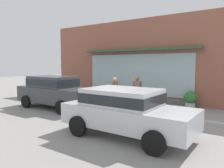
{
  "coord_description": "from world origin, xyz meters",
  "views": [
    {
      "loc": [
        6.5,
        -9.13,
        2.35
      ],
      "look_at": [
        -0.7,
        1.2,
        1.16
      ],
      "focal_mm": 34.93,
      "sensor_mm": 36.0,
      "label": 1
    }
  ],
  "objects_px": {
    "potted_plant_low_front": "(92,92)",
    "potted_plant_window_center": "(110,94)",
    "parked_car_dark_gray": "(55,90)",
    "potted_plant_corner_tall": "(79,92)",
    "potted_plant_trailing_edge": "(190,99)",
    "potted_plant_window_left": "(124,97)",
    "fire_hydrant": "(151,102)",
    "pedestrian_with_handbag": "(138,90)",
    "parked_car_silver": "(125,109)",
    "pedestrian_passerby": "(115,90)",
    "potted_plant_doorstep": "(136,98)"
  },
  "relations": [
    {
      "from": "fire_hydrant",
      "to": "potted_plant_low_front",
      "type": "height_order",
      "value": "fire_hydrant"
    },
    {
      "from": "potted_plant_window_center",
      "to": "potted_plant_trailing_edge",
      "type": "bearing_deg",
      "value": 2.09
    },
    {
      "from": "pedestrian_with_handbag",
      "to": "pedestrian_passerby",
      "type": "height_order",
      "value": "pedestrian_with_handbag"
    },
    {
      "from": "fire_hydrant",
      "to": "potted_plant_window_left",
      "type": "bearing_deg",
      "value": 149.09
    },
    {
      "from": "potted_plant_trailing_edge",
      "to": "fire_hydrant",
      "type": "bearing_deg",
      "value": -133.96
    },
    {
      "from": "pedestrian_with_handbag",
      "to": "potted_plant_trailing_edge",
      "type": "bearing_deg",
      "value": 14.24
    },
    {
      "from": "potted_plant_low_front",
      "to": "potted_plant_window_center",
      "type": "height_order",
      "value": "potted_plant_window_center"
    },
    {
      "from": "parked_car_silver",
      "to": "potted_plant_window_center",
      "type": "height_order",
      "value": "parked_car_silver"
    },
    {
      "from": "parked_car_silver",
      "to": "potted_plant_low_front",
      "type": "xyz_separation_m",
      "value": [
        -6.05,
        5.53,
        -0.52
      ]
    },
    {
      "from": "fire_hydrant",
      "to": "potted_plant_low_front",
      "type": "xyz_separation_m",
      "value": [
        -5.05,
        1.4,
        -0.05
      ]
    },
    {
      "from": "potted_plant_trailing_edge",
      "to": "potted_plant_low_front",
      "type": "bearing_deg",
      "value": -178.47
    },
    {
      "from": "parked_car_silver",
      "to": "potted_plant_window_left",
      "type": "bearing_deg",
      "value": 121.87
    },
    {
      "from": "parked_car_dark_gray",
      "to": "parked_car_silver",
      "type": "distance_m",
      "value": 5.67
    },
    {
      "from": "parked_car_silver",
      "to": "potted_plant_trailing_edge",
      "type": "relative_size",
      "value": 4.71
    },
    {
      "from": "potted_plant_trailing_edge",
      "to": "potted_plant_window_center",
      "type": "height_order",
      "value": "potted_plant_trailing_edge"
    },
    {
      "from": "parked_car_dark_gray",
      "to": "potted_plant_window_left",
      "type": "bearing_deg",
      "value": 64.63
    },
    {
      "from": "pedestrian_passerby",
      "to": "potted_plant_trailing_edge",
      "type": "distance_m",
      "value": 4.0
    },
    {
      "from": "pedestrian_with_handbag",
      "to": "potted_plant_corner_tall",
      "type": "distance_m",
      "value": 5.56
    },
    {
      "from": "parked_car_dark_gray",
      "to": "pedestrian_passerby",
      "type": "bearing_deg",
      "value": 35.64
    },
    {
      "from": "potted_plant_corner_tall",
      "to": "potted_plant_trailing_edge",
      "type": "xyz_separation_m",
      "value": [
        7.61,
        0.35,
        0.18
      ]
    },
    {
      "from": "parked_car_dark_gray",
      "to": "potted_plant_trailing_edge",
      "type": "xyz_separation_m",
      "value": [
        5.93,
        4.01,
        -0.46
      ]
    },
    {
      "from": "parked_car_dark_gray",
      "to": "potted_plant_low_front",
      "type": "xyz_separation_m",
      "value": [
        -0.64,
        3.83,
        -0.59
      ]
    },
    {
      "from": "potted_plant_corner_tall",
      "to": "potted_plant_doorstep",
      "type": "bearing_deg",
      "value": 1.7
    },
    {
      "from": "fire_hydrant",
      "to": "potted_plant_window_center",
      "type": "relative_size",
      "value": 1.16
    },
    {
      "from": "pedestrian_with_handbag",
      "to": "potted_plant_trailing_edge",
      "type": "distance_m",
      "value": 2.82
    },
    {
      "from": "potted_plant_low_front",
      "to": "potted_plant_trailing_edge",
      "type": "xyz_separation_m",
      "value": [
        6.57,
        0.18,
        0.13
      ]
    },
    {
      "from": "parked_car_silver",
      "to": "parked_car_dark_gray",
      "type": "bearing_deg",
      "value": 162.44
    },
    {
      "from": "pedestrian_with_handbag",
      "to": "parked_car_silver",
      "type": "relative_size",
      "value": 0.39
    },
    {
      "from": "fire_hydrant",
      "to": "parked_car_silver",
      "type": "xyz_separation_m",
      "value": [
        1.0,
        -4.13,
        0.48
      ]
    },
    {
      "from": "potted_plant_corner_tall",
      "to": "potted_plant_low_front",
      "type": "bearing_deg",
      "value": 9.28
    },
    {
      "from": "potted_plant_low_front",
      "to": "parked_car_silver",
      "type": "bearing_deg",
      "value": -42.45
    },
    {
      "from": "potted_plant_trailing_edge",
      "to": "potted_plant_window_center",
      "type": "distance_m",
      "value": 5.09
    },
    {
      "from": "pedestrian_with_handbag",
      "to": "parked_car_silver",
      "type": "xyz_separation_m",
      "value": [
        1.73,
        -4.06,
        -0.08
      ]
    },
    {
      "from": "fire_hydrant",
      "to": "pedestrian_passerby",
      "type": "xyz_separation_m",
      "value": [
        -1.82,
        -0.58,
        0.54
      ]
    },
    {
      "from": "pedestrian_with_handbag",
      "to": "potted_plant_window_center",
      "type": "distance_m",
      "value": 3.25
    },
    {
      "from": "pedestrian_passerby",
      "to": "potted_plant_window_center",
      "type": "relative_size",
      "value": 2.32
    },
    {
      "from": "pedestrian_with_handbag",
      "to": "parked_car_dark_gray",
      "type": "bearing_deg",
      "value": -169.24
    },
    {
      "from": "pedestrian_with_handbag",
      "to": "potted_plant_corner_tall",
      "type": "height_order",
      "value": "pedestrian_with_handbag"
    },
    {
      "from": "fire_hydrant",
      "to": "potted_plant_corner_tall",
      "type": "relative_size",
      "value": 1.37
    },
    {
      "from": "fire_hydrant",
      "to": "parked_car_dark_gray",
      "type": "xyz_separation_m",
      "value": [
        -4.41,
        -2.43,
        0.54
      ]
    },
    {
      "from": "potted_plant_low_front",
      "to": "parked_car_dark_gray",
      "type": "bearing_deg",
      "value": -80.53
    },
    {
      "from": "parked_car_dark_gray",
      "to": "potted_plant_window_center",
      "type": "distance_m",
      "value": 3.96
    },
    {
      "from": "fire_hydrant",
      "to": "parked_car_dark_gray",
      "type": "bearing_deg",
      "value": -151.1
    },
    {
      "from": "potted_plant_window_left",
      "to": "potted_plant_corner_tall",
      "type": "distance_m",
      "value": 3.58
    },
    {
      "from": "parked_car_silver",
      "to": "potted_plant_corner_tall",
      "type": "height_order",
      "value": "parked_car_silver"
    },
    {
      "from": "potted_plant_trailing_edge",
      "to": "potted_plant_doorstep",
      "type": "xyz_separation_m",
      "value": [
        -3.1,
        -0.21,
        -0.23
      ]
    },
    {
      "from": "pedestrian_with_handbag",
      "to": "potted_plant_doorstep",
      "type": "xyz_separation_m",
      "value": [
        -0.86,
        1.43,
        -0.7
      ]
    },
    {
      "from": "potted_plant_corner_tall",
      "to": "potted_plant_doorstep",
      "type": "relative_size",
      "value": 1.21
    },
    {
      "from": "fire_hydrant",
      "to": "potted_plant_window_left",
      "type": "distance_m",
      "value": 2.95
    },
    {
      "from": "pedestrian_with_handbag",
      "to": "parked_car_dark_gray",
      "type": "height_order",
      "value": "parked_car_dark_gray"
    }
  ]
}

